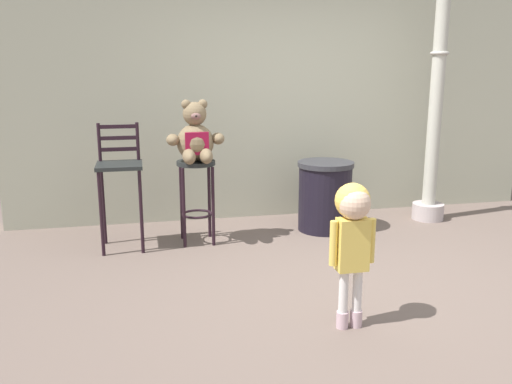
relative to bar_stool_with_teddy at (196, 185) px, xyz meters
name	(u,v)px	position (x,y,z in m)	size (l,w,h in m)	color
ground_plane	(352,284)	(1.08, -1.32, -0.57)	(24.00, 24.00, 0.00)	#66554C
building_wall	(281,71)	(1.08, 0.94, 1.07)	(6.08, 0.30, 3.27)	#A1A089
bar_stool_with_teddy	(196,185)	(0.00, 0.00, 0.00)	(0.37, 0.37, 0.81)	black
teddy_bear	(196,139)	(0.00, -0.03, 0.45)	(0.55, 0.49, 0.58)	brown
child_walking	(353,225)	(0.78, -1.98, 0.13)	(0.31, 0.25, 0.97)	#C3A3AC
trash_bin	(325,196)	(1.35, 0.13, -0.20)	(0.58, 0.58, 0.73)	black
lamppost	(436,105)	(2.64, 0.25, 0.71)	(0.35, 0.35, 3.17)	#AFA19F
bar_chair_empty	(120,174)	(-0.71, -0.01, 0.14)	(0.41, 0.41, 1.17)	black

